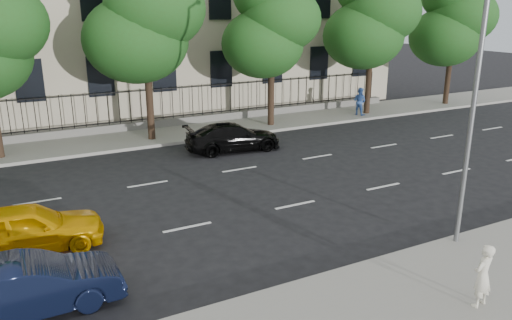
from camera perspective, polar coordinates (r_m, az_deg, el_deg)
The scene contains 15 objects.
ground at distance 15.75m, azimuth 9.36°, elevation -8.15°, with size 120.00×120.00×0.00m, color black.
near_sidewalk at distance 13.15m, azimuth 20.13°, elevation -14.13°, with size 60.00×4.00×0.15m, color gray.
far_sidewalk at distance 27.54m, azimuth -8.26°, elevation 3.14°, with size 60.00×4.00×0.15m, color gray.
lane_markings at distance 19.43m, azimuth 0.99°, elevation -2.90°, with size 49.60×4.62×0.01m, color silver, non-canonical shape.
iron_fence at distance 28.98m, azimuth -9.44°, elevation 4.95°, with size 30.00×0.50×2.20m.
street_light at distance 14.80m, azimuth 22.47°, elevation 9.98°, with size 0.25×3.32×8.05m.
tree_c at distance 25.54m, azimuth -12.70°, elevation 16.19°, with size 5.89×5.50×9.80m.
tree_d at distance 28.23m, azimuth 1.71°, elevation 15.48°, with size 5.34×4.94×8.84m.
tree_e at distance 32.23m, azimuth 13.08°, elevation 15.91°, with size 5.71×5.31×9.46m.
tree_f at distance 37.13m, azimuth 21.60°, elevation 14.81°, with size 5.52×5.12×9.01m.
yellow_taxi at distance 15.53m, azimuth -24.78°, elevation -7.11°, with size 1.67×4.15×1.41m, color #E4A003.
navy_sedan at distance 12.59m, azimuth -24.51°, elevation -13.03°, with size 1.41×4.05×1.33m, color black.
black_sedan at distance 23.96m, azimuth -2.63°, elevation 2.65°, with size 1.87×4.60×1.34m, color black.
woman_near at distance 12.53m, azimuth 24.49°, elevation -11.94°, with size 0.55×0.36×1.51m, color white.
pedestrian_far at distance 31.88m, azimuth 11.75°, elevation 6.59°, with size 0.83×0.65×1.71m, color #31549A.
Camera 1 is at (-8.75, -11.26, 6.68)m, focal length 35.00 mm.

